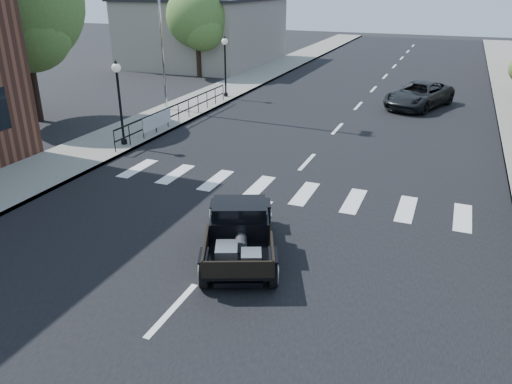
% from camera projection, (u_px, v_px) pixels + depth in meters
% --- Properties ---
extents(ground, '(120.00, 120.00, 0.00)m').
position_uv_depth(ground, '(231.00, 246.00, 13.04)').
color(ground, black).
rests_on(ground, ground).
extents(road, '(14.00, 80.00, 0.02)m').
position_uv_depth(road, '(351.00, 114.00, 25.87)').
color(road, black).
rests_on(road, ground).
extents(road_markings, '(12.00, 60.00, 0.06)m').
position_uv_depth(road_markings, '(327.00, 141.00, 21.59)').
color(road_markings, silver).
rests_on(road_markings, ground).
extents(sidewalk_left, '(3.00, 80.00, 0.15)m').
position_uv_depth(sidewalk_left, '(204.00, 100.00, 28.74)').
color(sidewalk_left, gray).
rests_on(sidewalk_left, ground).
extents(low_building_left, '(10.00, 12.00, 5.00)m').
position_uv_depth(low_building_left, '(205.00, 32.00, 41.14)').
color(low_building_left, '#A69B8B').
rests_on(low_building_left, ground).
extents(railing, '(0.08, 10.00, 1.00)m').
position_uv_depth(railing, '(178.00, 111.00, 23.83)').
color(railing, black).
rests_on(railing, sidewalk_left).
extents(banner, '(0.04, 2.20, 0.60)m').
position_uv_depth(banner, '(158.00, 126.00, 22.18)').
color(banner, silver).
rests_on(banner, sidewalk_left).
extents(lamp_post_b, '(0.36, 0.36, 3.41)m').
position_uv_depth(lamp_post_b, '(120.00, 103.00, 20.05)').
color(lamp_post_b, black).
rests_on(lamp_post_b, sidewalk_left).
extents(lamp_post_c, '(0.36, 0.36, 3.41)m').
position_uv_depth(lamp_post_c, '(225.00, 67.00, 28.60)').
color(lamp_post_c, black).
rests_on(lamp_post_c, sidewalk_left).
extents(big_tree_near, '(5.66, 5.66, 8.31)m').
position_uv_depth(big_tree_near, '(25.00, 33.00, 23.05)').
color(big_tree_near, '#4A6E2F').
rests_on(big_tree_near, ground).
extents(big_tree_far, '(4.26, 4.26, 6.26)m').
position_uv_depth(big_tree_far, '(198.00, 32.00, 34.90)').
color(big_tree_far, '#4A6E2F').
rests_on(big_tree_far, ground).
extents(hotrod_pickup, '(3.29, 4.46, 1.40)m').
position_uv_depth(hotrod_pickup, '(239.00, 230.00, 12.34)').
color(hotrod_pickup, black).
rests_on(hotrod_pickup, ground).
extents(second_car, '(3.81, 5.35, 1.35)m').
position_uv_depth(second_car, '(419.00, 95.00, 27.03)').
color(second_car, black).
rests_on(second_car, ground).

